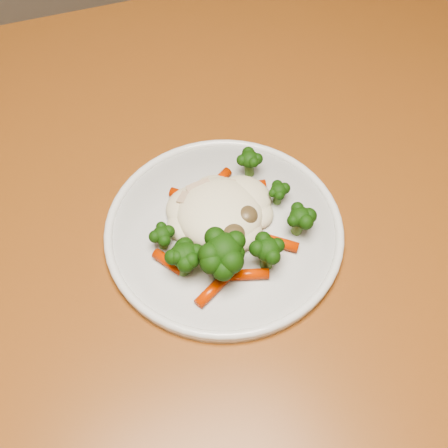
# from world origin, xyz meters

# --- Properties ---
(dining_table) EXTENTS (1.29, 0.88, 0.75)m
(dining_table) POSITION_xyz_m (-0.02, 0.05, 0.66)
(dining_table) COLOR #985423
(dining_table) RESTS_ON ground
(plate) EXTENTS (0.27, 0.27, 0.01)m
(plate) POSITION_xyz_m (0.00, -0.01, 0.76)
(plate) COLOR white
(plate) RESTS_ON dining_table
(meal) EXTENTS (0.19, 0.17, 0.05)m
(meal) POSITION_xyz_m (-0.00, -0.02, 0.78)
(meal) COLOR #F5E9C4
(meal) RESTS_ON plate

